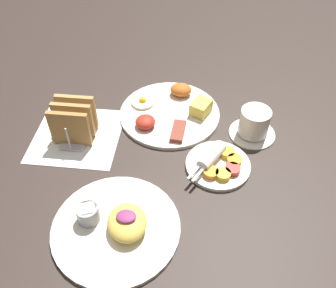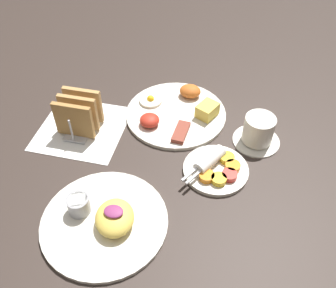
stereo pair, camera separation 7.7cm
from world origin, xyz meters
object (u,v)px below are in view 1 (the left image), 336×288
object	(u,v)px
plate_condiments	(218,164)
coffee_cup	(254,124)
plate_breakfast	(171,111)
toast_rack	(74,121)
plate_foreground	(117,225)

from	to	relation	value
plate_condiments	coffee_cup	distance (m)	0.15
plate_breakfast	coffee_cup	world-z (taller)	coffee_cup
plate_breakfast	coffee_cup	distance (m)	0.23
plate_breakfast	toast_rack	bearing A→B (deg)	-154.55
plate_foreground	toast_rack	bearing A→B (deg)	121.45
toast_rack	coffee_cup	distance (m)	0.46
toast_rack	coffee_cup	world-z (taller)	toast_rack
plate_breakfast	plate_condiments	xyz separation A→B (m)	(0.13, -0.18, 0.00)
coffee_cup	plate_breakfast	bearing A→B (deg)	165.88
plate_condiments	plate_foreground	xyz separation A→B (m)	(-0.21, -0.19, 0.00)
plate_foreground	plate_breakfast	bearing A→B (deg)	78.88
plate_condiments	coffee_cup	xyz separation A→B (m)	(0.09, 0.12, 0.02)
plate_condiments	plate_breakfast	bearing A→B (deg)	126.41
plate_condiments	toast_rack	world-z (taller)	toast_rack
plate_foreground	toast_rack	size ratio (longest dim) A/B	2.31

